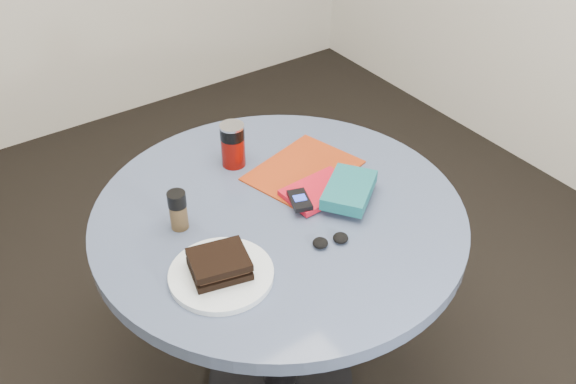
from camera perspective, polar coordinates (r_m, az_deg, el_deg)
ground at (r=2.26m, az=-0.65°, el=-16.60°), size 4.00×4.00×0.00m
table at (r=1.82m, az=-0.78°, el=-5.67°), size 1.00×1.00×0.75m
plate at (r=1.53m, az=-5.95°, el=-7.31°), size 0.28×0.28×0.02m
sandwich at (r=1.51m, az=-6.13°, el=-6.38°), size 0.16×0.14×0.05m
soda_can at (r=1.85m, az=-4.92°, el=4.20°), size 0.09×0.09×0.13m
pepper_grinder at (r=1.65m, az=-9.75°, el=-1.59°), size 0.06×0.06×0.11m
magazine at (r=1.85m, az=1.37°, el=1.93°), size 0.35×0.30×0.01m
red_book at (r=1.76m, az=2.76°, el=0.10°), size 0.20×0.14×0.02m
novel at (r=1.73m, az=5.46°, el=0.20°), size 0.21×0.20×0.03m
mp3_player at (r=1.70m, az=1.05°, el=-0.73°), size 0.07×0.10×0.02m
headphones at (r=1.61m, az=3.80°, el=-4.32°), size 0.10×0.06×0.02m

